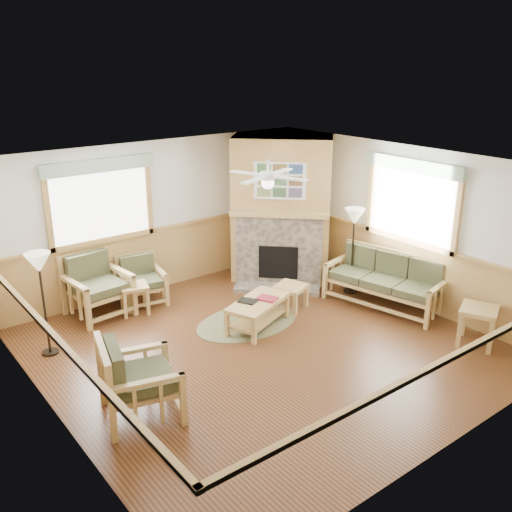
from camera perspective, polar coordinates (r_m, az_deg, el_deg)
floor at (r=8.53m, az=0.76°, el=-9.15°), size 6.00×6.00×0.01m
ceiling at (r=7.61m, az=0.85°, el=9.02°), size 6.00×6.00×0.01m
wall_back at (r=10.37m, az=-9.59°, el=3.96°), size 6.00×0.02×2.70m
wall_front at (r=6.12m, az=18.77°, el=-8.23°), size 6.00×0.02×2.70m
wall_left at (r=6.67m, az=-19.93°, el=-5.99°), size 0.02×6.00×2.70m
wall_right at (r=10.02m, az=14.37°, el=3.07°), size 0.02×6.00×2.70m
wainscot at (r=8.28m, az=0.78°, el=-5.78°), size 6.00×6.00×1.10m
fireplace at (r=10.72m, az=2.57°, el=4.74°), size 3.11×3.11×2.70m
window_back at (r=9.63m, az=-15.70°, el=9.52°), size 1.90×0.16×1.50m
window_right at (r=9.61m, az=15.76°, el=9.50°), size 0.16×1.90×1.50m
ceiling_fan at (r=8.03m, az=1.20°, el=9.29°), size 1.59×1.59×0.36m
sofa at (r=9.92m, az=12.74°, el=-2.46°), size 2.10×1.22×0.91m
armchair_back_left at (r=9.68m, az=-15.55°, el=-2.91°), size 1.00×1.00×1.02m
armchair_back_right at (r=10.01m, az=-11.35°, el=-2.44°), size 0.84×0.84×0.81m
armchair_left at (r=7.00m, az=-11.50°, el=-11.87°), size 1.07×1.07×0.98m
coffee_table at (r=9.03m, az=0.19°, el=-5.80°), size 1.25×0.94×0.45m
end_table_chairs at (r=9.71m, az=-12.03°, el=-4.20°), size 0.55×0.53×0.50m
end_table_sofa at (r=9.08m, az=21.23°, el=-6.58°), size 0.70×0.69×0.60m
footstool at (r=9.70m, az=3.45°, el=-4.08°), size 0.62×0.62×0.42m
braided_rug at (r=9.26m, az=-0.88°, el=-6.61°), size 2.17×2.17×0.01m
floor_lamp_left at (r=8.57m, az=-20.44°, el=-4.56°), size 0.40×0.40×1.54m
floor_lamp_right at (r=10.27m, az=9.64°, el=0.50°), size 0.43×0.43×1.57m
book_red at (r=8.97m, az=1.15°, el=-4.18°), size 0.32×0.36×0.03m
book_dark at (r=8.89m, az=-0.85°, el=-4.44°), size 0.30×0.33×0.03m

